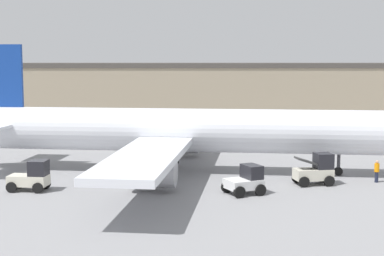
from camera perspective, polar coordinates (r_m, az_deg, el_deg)
name	(u,v)px	position (r m, az deg, el deg)	size (l,w,h in m)	color
ground_plane	(192,172)	(50.64, 0.00, -4.29)	(400.00, 400.00, 0.00)	gray
terminal_building	(219,93)	(90.57, 2.66, 3.45)	(88.41, 12.96, 9.11)	gray
airplane	(181,131)	(50.22, -1.11, -0.34)	(41.91, 38.49, 10.93)	silver
ground_crew_worker	(379,171)	(48.50, 17.72, -3.97)	(0.39, 0.39, 1.76)	#1E2338
baggage_tug	(248,181)	(42.52, 5.49, -5.11)	(3.19, 3.00, 2.08)	silver
belt_loader_truck	(318,170)	(46.40, 12.16, -4.03)	(3.10, 2.24, 2.45)	beige
pushback_tug	(34,177)	(44.89, -15.05, -4.59)	(2.99, 2.06, 2.28)	beige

